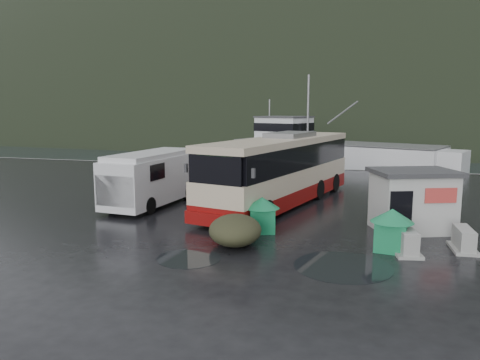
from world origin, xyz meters
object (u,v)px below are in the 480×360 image
(dome_tent, at_px, (235,244))
(ticket_kiosk, at_px, (411,230))
(waste_bin_left, at_px, (262,232))
(jersey_barrier_b, at_px, (463,250))
(jersey_barrier_a, at_px, (405,253))
(waste_bin_right, at_px, (391,251))
(white_van, at_px, (153,205))
(fishing_trawler, at_px, (332,161))
(coach_bus, at_px, (281,204))

(dome_tent, relative_size, ticket_kiosk, 0.85)
(dome_tent, bearing_deg, waste_bin_left, 73.73)
(waste_bin_left, height_order, jersey_barrier_b, waste_bin_left)
(jersey_barrier_a, height_order, jersey_barrier_b, jersey_barrier_a)
(ticket_kiosk, bearing_deg, waste_bin_right, -127.02)
(waste_bin_left, height_order, jersey_barrier_a, waste_bin_left)
(white_van, bearing_deg, fishing_trawler, 78.08)
(coach_bus, distance_m, white_van, 6.88)
(white_van, xyz_separation_m, waste_bin_right, (11.95, -5.04, 0.00))
(waste_bin_right, distance_m, jersey_barrier_a, 0.49)
(waste_bin_right, bearing_deg, white_van, 157.12)
(waste_bin_left, xyz_separation_m, ticket_kiosk, (6.03, 1.96, 0.00))
(white_van, xyz_separation_m, waste_bin_left, (6.85, -3.78, 0.00))
(waste_bin_right, distance_m, ticket_kiosk, 3.35)
(dome_tent, bearing_deg, ticket_kiosk, 30.88)
(ticket_kiosk, height_order, jersey_barrier_a, ticket_kiosk)
(coach_bus, xyz_separation_m, waste_bin_right, (5.42, -7.19, 0.00))
(coach_bus, distance_m, ticket_kiosk, 7.49)
(white_van, height_order, waste_bin_right, white_van)
(white_van, relative_size, ticket_kiosk, 2.06)
(dome_tent, bearing_deg, white_van, 137.34)
(coach_bus, xyz_separation_m, ticket_kiosk, (6.35, -3.97, 0.00))
(waste_bin_left, relative_size, jersey_barrier_a, 0.84)
(jersey_barrier_a, relative_size, fishing_trawler, 0.07)
(white_van, bearing_deg, waste_bin_right, -17.62)
(dome_tent, bearing_deg, fishing_trawler, 87.77)
(ticket_kiosk, relative_size, jersey_barrier_b, 2.00)
(waste_bin_left, relative_size, fishing_trawler, 0.06)
(white_van, distance_m, ticket_kiosk, 13.01)
(ticket_kiosk, relative_size, jersey_barrier_a, 1.89)
(waste_bin_right, xyz_separation_m, dome_tent, (-5.68, -0.73, 0.00))
(white_van, relative_size, fishing_trawler, 0.28)
(waste_bin_left, relative_size, waste_bin_right, 0.95)
(waste_bin_left, xyz_separation_m, fishing_trawler, (0.58, 27.81, 0.00))
(waste_bin_right, distance_m, jersey_barrier_b, 2.66)
(fishing_trawler, bearing_deg, ticket_kiosk, -56.27)
(waste_bin_left, bearing_deg, white_van, 151.08)
(fishing_trawler, bearing_deg, waste_bin_left, -69.38)
(coach_bus, relative_size, jersey_barrier_a, 7.70)
(waste_bin_right, bearing_deg, ticket_kiosk, 73.88)
(waste_bin_right, relative_size, dome_tent, 0.55)
(coach_bus, relative_size, waste_bin_left, 9.16)
(coach_bus, bearing_deg, white_van, -147.92)
(waste_bin_left, bearing_deg, jersey_barrier_b, -3.52)
(waste_bin_right, height_order, jersey_barrier_b, waste_bin_right)
(ticket_kiosk, xyz_separation_m, fishing_trawler, (-5.45, 25.85, 0.00))
(dome_tent, xyz_separation_m, jersey_barrier_b, (8.23, 1.52, 0.00))
(coach_bus, relative_size, white_van, 1.98)
(waste_bin_left, bearing_deg, coach_bus, 93.05)
(waste_bin_left, height_order, ticket_kiosk, ticket_kiosk)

